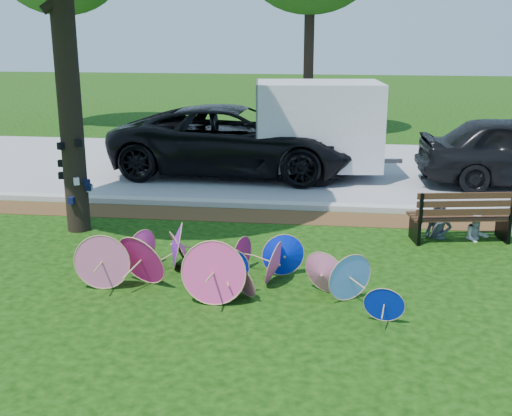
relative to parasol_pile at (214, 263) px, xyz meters
The scene contains 10 objects.
ground 0.78m from the parasol_pile, 92.08° to the right, with size 90.00×90.00×0.00m, color black.
mulch_strip 3.84m from the parasol_pile, 90.37° to the left, with size 90.00×1.00×0.01m, color #472D16.
curb 4.53m from the parasol_pile, 90.31° to the left, with size 90.00×0.30×0.12m, color #B7B5AD.
street 8.68m from the parasol_pile, 90.16° to the left, with size 90.00×8.00×0.01m, color gray.
parasol_pile is the anchor object (origin of this frame).
black_van 7.78m from the parasol_pile, 96.31° to the left, with size 3.01×6.53×1.82m, color black.
cargo_trailer 7.72m from the parasol_pile, 80.06° to the left, with size 3.12×1.97×2.78m, color silver.
park_bench 4.95m from the parasol_pile, 34.19° to the left, with size 1.87×0.71×0.98m, color black, non-canonical shape.
person_left 4.70m from the parasol_pile, 37.10° to the left, with size 0.49×0.32×1.34m, color #3D4554.
person_right 5.27m from the parasol_pile, 32.50° to the left, with size 0.48×0.38×1.00m, color silver.
Camera 1 is at (1.78, -8.30, 3.87)m, focal length 45.00 mm.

